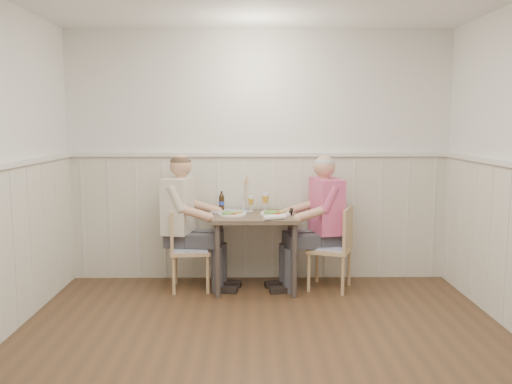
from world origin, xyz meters
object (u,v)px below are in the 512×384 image
chair_right (335,245)px  diner_cream (183,232)px  beer_bottle (222,202)px  chair_left (186,246)px  grass_vase (244,194)px  dining_table (256,225)px  man_in_pink (322,232)px

chair_right → diner_cream: size_ratio=0.61×
diner_cream → beer_bottle: size_ratio=6.82×
chair_left → grass_vase: size_ratio=2.13×
dining_table → diner_cream: bearing=177.2°
man_in_pink → grass_vase: bearing=161.2°
chair_right → man_in_pink: size_ratio=0.61×
chair_left → man_in_pink: (1.36, 0.05, 0.13)m
chair_right → dining_table: bearing=177.2°
dining_table → grass_vase: (-0.12, 0.30, 0.28)m
man_in_pink → grass_vase: 0.90m
chair_right → grass_vase: 1.07m
chair_right → grass_vase: bearing=159.6°
dining_table → beer_bottle: (-0.35, 0.25, 0.20)m
chair_right → diner_cream: (-1.51, 0.07, 0.12)m
chair_right → chair_left: 1.48m
man_in_pink → diner_cream: bearing=179.8°
beer_bottle → grass_vase: size_ratio=0.53×
chair_right → diner_cream: diner_cream is taller
beer_bottle → man_in_pink: bearing=-12.4°
diner_cream → chair_right: bearing=-2.8°
beer_bottle → diner_cream: bearing=-149.7°
man_in_pink → grass_vase: man_in_pink is taller
dining_table → diner_cream: (-0.72, 0.03, -0.07)m
chair_left → man_in_pink: 1.36m
dining_table → diner_cream: 0.73m
chair_left → man_in_pink: man_in_pink is taller
chair_right → beer_bottle: size_ratio=4.14×
chair_right → man_in_pink: man_in_pink is taller
chair_right → beer_bottle: (-1.13, 0.29, 0.39)m
man_in_pink → beer_bottle: bearing=167.6°
grass_vase → beer_bottle: bearing=-169.4°
dining_table → chair_right: (0.78, -0.04, -0.19)m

